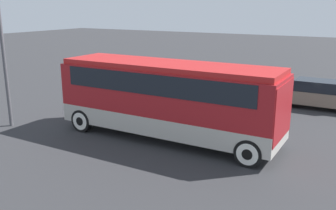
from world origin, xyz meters
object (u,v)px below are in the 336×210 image
tour_bus (170,94)px  parked_car_near (322,95)px  parked_car_mid (233,88)px  lamp_post (2,39)px

tour_bus → parked_car_near: tour_bus is taller
parked_car_mid → lamp_post: lamp_post is taller
parked_car_mid → lamp_post: 12.83m
lamp_post → parked_car_mid: bearing=54.9°
tour_bus → lamp_post: lamp_post is taller
tour_bus → parked_car_mid: (-0.14, 7.92, -1.25)m
tour_bus → parked_car_mid: bearing=91.0°
parked_car_mid → lamp_post: bearing=-125.1°
parked_car_mid → tour_bus: bearing=-89.0°
tour_bus → lamp_post: bearing=-163.0°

